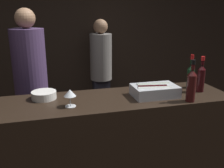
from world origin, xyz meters
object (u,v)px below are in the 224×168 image
wine_glass (70,94)px  candle_votive (200,83)px  red_wine_bottle_black_foil (191,84)px  person_blond_tee (101,68)px  red_wine_bottle_tall (201,77)px  person_in_hoodie (31,81)px  red_wine_bottle_burgundy (191,75)px  bowl_white (44,95)px  ice_bin_with_bottles (154,90)px

wine_glass → candle_votive: bearing=10.6°
red_wine_bottle_black_foil → person_blond_tee: bearing=100.4°
candle_votive → red_wine_bottle_tall: size_ratio=0.19×
red_wine_bottle_tall → person_in_hoodie: size_ratio=0.19×
wine_glass → red_wine_bottle_black_foil: size_ratio=0.40×
red_wine_bottle_tall → red_wine_bottle_burgundy: red_wine_bottle_tall is taller
bowl_white → candle_votive: size_ratio=3.40×
person_blond_tee → red_wine_bottle_black_foil: bearing=46.6°
wine_glass → red_wine_bottle_burgundy: size_ratio=0.43×
candle_votive → ice_bin_with_bottles: bearing=-162.6°
person_in_hoodie → red_wine_bottle_tall: bearing=-10.6°
bowl_white → red_wine_bottle_tall: 1.42m
wine_glass → person_blond_tee: bearing=70.2°
bowl_white → red_wine_bottle_black_foil: (1.18, -0.37, 0.11)m
red_wine_bottle_tall → person_blond_tee: person_blond_tee is taller
bowl_white → red_wine_bottle_tall: bearing=-6.6°
ice_bin_with_bottles → person_blond_tee: person_blond_tee is taller
red_wine_bottle_tall → person_blond_tee: bearing=109.1°
red_wine_bottle_burgundy → person_in_hoodie: size_ratio=0.18×
bowl_white → candle_votive: bearing=0.3°
ice_bin_with_bottles → person_in_hoodie: 1.39m
wine_glass → person_in_hoodie: person_in_hoodie is taller
bowl_white → red_wine_bottle_burgundy: 1.39m
red_wine_bottle_black_foil → red_wine_bottle_tall: (0.23, 0.21, -0.01)m
bowl_white → red_wine_bottle_burgundy: size_ratio=0.64×
wine_glass → person_in_hoodie: 1.01m
bowl_white → person_blond_tee: bearing=61.2°
ice_bin_with_bottles → red_wine_bottle_black_foil: (0.23, -0.20, 0.09)m
red_wine_bottle_tall → red_wine_bottle_black_foil: bearing=-137.7°
ice_bin_with_bottles → red_wine_bottle_burgundy: bearing=18.3°
candle_votive → person_in_hoodie: person_in_hoodie is taller
person_in_hoodie → candle_votive: bearing=-4.1°
red_wine_bottle_tall → candle_votive: bearing=56.1°
bowl_white → red_wine_bottle_black_foil: 1.24m
red_wine_bottle_black_foil → red_wine_bottle_burgundy: red_wine_bottle_black_foil is taller
ice_bin_with_bottles → person_blond_tee: (-0.11, 1.68, -0.16)m
bowl_white → red_wine_bottle_black_foil: red_wine_bottle_black_foil is taller
candle_votive → person_in_hoodie: bearing=157.5°
red_wine_bottle_tall → person_blond_tee: size_ratio=0.20×
ice_bin_with_bottles → person_in_hoodie: person_in_hoodie is taller
bowl_white → red_wine_bottle_black_foil: bearing=-17.7°
person_in_hoodie → red_wine_bottle_burgundy: bearing=-7.0°
wine_glass → person_blond_tee: 1.87m
red_wine_bottle_black_foil → red_wine_bottle_tall: red_wine_bottle_black_foil is taller
wine_glass → person_in_hoodie: bearing=110.0°
ice_bin_with_bottles → person_blond_tee: size_ratio=0.24×
red_wine_bottle_burgundy → person_blond_tee: size_ratio=0.20×
red_wine_bottle_burgundy → person_in_hoodie: bearing=154.5°
wine_glass → person_blond_tee: (0.63, 1.75, -0.21)m
red_wine_bottle_burgundy → red_wine_bottle_black_foil: bearing=-121.1°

